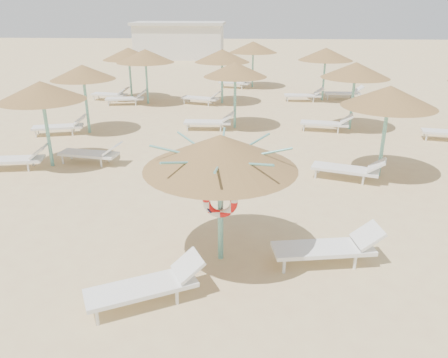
{
  "coord_description": "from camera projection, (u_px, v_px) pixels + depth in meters",
  "views": [
    {
      "loc": [
        0.66,
        -7.39,
        4.81
      ],
      "look_at": [
        0.15,
        1.32,
        1.3
      ],
      "focal_mm": 35.0,
      "sensor_mm": 36.0,
      "label": 1
    }
  ],
  "objects": [
    {
      "name": "ground",
      "position": [
        213.0,
        264.0,
        8.67
      ],
      "size": [
        120.0,
        120.0,
        0.0
      ],
      "primitive_type": "plane",
      "color": "#D4BB81",
      "rests_on": "ground"
    },
    {
      "name": "main_palapa",
      "position": [
        220.0,
        153.0,
        8.04
      ],
      "size": [
        2.9,
        2.9,
        2.6
      ],
      "color": "#68B5A9",
      "rests_on": "ground"
    },
    {
      "name": "lounger_main_a",
      "position": [
        149.0,
        284.0,
        7.46
      ],
      "size": [
        2.08,
        1.44,
        0.73
      ],
      "rotation": [
        0.0,
        0.0,
        0.46
      ],
      "color": "white",
      "rests_on": "ground"
    },
    {
      "name": "lounger_main_b",
      "position": [
        330.0,
        247.0,
        8.58
      ],
      "size": [
        2.2,
        0.96,
        0.77
      ],
      "rotation": [
        0.0,
        0.0,
        0.16
      ],
      "color": "white",
      "rests_on": "ground"
    },
    {
      "name": "palapa_field",
      "position": [
        259.0,
        67.0,
        18.58
      ],
      "size": [
        19.35,
        18.29,
        2.72
      ],
      "color": "#68B5A9",
      "rests_on": "ground"
    },
    {
      "name": "service_hut",
      "position": [
        180.0,
        40.0,
        40.8
      ],
      "size": [
        8.4,
        4.4,
        3.25
      ],
      "color": "silver",
      "rests_on": "ground"
    }
  ]
}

